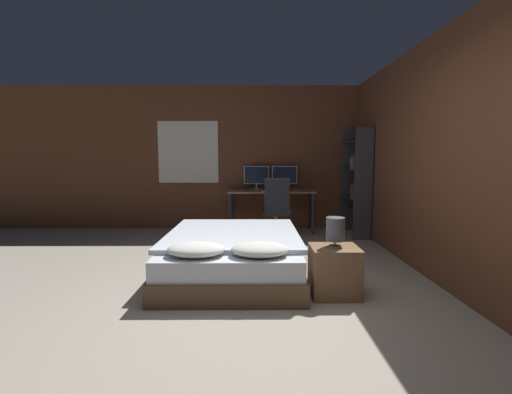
{
  "coord_description": "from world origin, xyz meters",
  "views": [
    {
      "loc": [
        0.07,
        -2.66,
        1.34
      ],
      "look_at": [
        0.1,
        2.59,
        0.75
      ],
      "focal_mm": 24.0,
      "sensor_mm": 36.0,
      "label": 1
    }
  ],
  "objects_px": {
    "bedside_lamp": "(335,229)",
    "keyboard": "(271,191)",
    "office_chair": "(276,216)",
    "bed": "(233,254)",
    "desk": "(271,195)",
    "computer_mouse": "(287,190)",
    "nightstand": "(334,271)",
    "monitor_left": "(256,176)",
    "monitor_right": "(284,176)",
    "bookshelf": "(358,177)"
  },
  "relations": [
    {
      "from": "keyboard",
      "to": "office_chair",
      "type": "relative_size",
      "value": 0.35
    },
    {
      "from": "office_chair",
      "to": "bed",
      "type": "bearing_deg",
      "value": -110.44
    },
    {
      "from": "monitor_left",
      "to": "computer_mouse",
      "type": "distance_m",
      "value": 0.7
    },
    {
      "from": "monitor_right",
      "to": "keyboard",
      "type": "distance_m",
      "value": 0.53
    },
    {
      "from": "monitor_right",
      "to": "computer_mouse",
      "type": "bearing_deg",
      "value": -88.55
    },
    {
      "from": "monitor_right",
      "to": "office_chair",
      "type": "relative_size",
      "value": 0.46
    },
    {
      "from": "nightstand",
      "to": "bookshelf",
      "type": "height_order",
      "value": "bookshelf"
    },
    {
      "from": "desk",
      "to": "monitor_right",
      "type": "bearing_deg",
      "value": 37.24
    },
    {
      "from": "monitor_right",
      "to": "keyboard",
      "type": "height_order",
      "value": "monitor_right"
    },
    {
      "from": "monitor_left",
      "to": "monitor_right",
      "type": "relative_size",
      "value": 1.0
    },
    {
      "from": "bedside_lamp",
      "to": "keyboard",
      "type": "distance_m",
      "value": 2.8
    },
    {
      "from": "bed",
      "to": "computer_mouse",
      "type": "bearing_deg",
      "value": 68.66
    },
    {
      "from": "desk",
      "to": "monitor_right",
      "type": "height_order",
      "value": "monitor_right"
    },
    {
      "from": "office_chair",
      "to": "computer_mouse",
      "type": "bearing_deg",
      "value": 65.65
    },
    {
      "from": "computer_mouse",
      "to": "bookshelf",
      "type": "distance_m",
      "value": 1.24
    },
    {
      "from": "nightstand",
      "to": "bedside_lamp",
      "type": "bearing_deg",
      "value": 0.0
    },
    {
      "from": "monitor_left",
      "to": "office_chair",
      "type": "bearing_deg",
      "value": -69.98
    },
    {
      "from": "monitor_left",
      "to": "computer_mouse",
      "type": "relative_size",
      "value": 6.72
    },
    {
      "from": "desk",
      "to": "computer_mouse",
      "type": "height_order",
      "value": "computer_mouse"
    },
    {
      "from": "computer_mouse",
      "to": "nightstand",
      "type": "bearing_deg",
      "value": -85.71
    },
    {
      "from": "bed",
      "to": "bookshelf",
      "type": "distance_m",
      "value": 2.95
    },
    {
      "from": "monitor_left",
      "to": "office_chair",
      "type": "height_order",
      "value": "monitor_left"
    },
    {
      "from": "monitor_right",
      "to": "nightstand",
      "type": "bearing_deg",
      "value": -86.07
    },
    {
      "from": "bedside_lamp",
      "to": "desk",
      "type": "distance_m",
      "value": 2.99
    },
    {
      "from": "bedside_lamp",
      "to": "monitor_right",
      "type": "distance_m",
      "value": 3.18
    },
    {
      "from": "keyboard",
      "to": "office_chair",
      "type": "height_order",
      "value": "office_chair"
    },
    {
      "from": "bed",
      "to": "computer_mouse",
      "type": "relative_size",
      "value": 28.34
    },
    {
      "from": "office_chair",
      "to": "keyboard",
      "type": "bearing_deg",
      "value": 96.67
    },
    {
      "from": "nightstand",
      "to": "bookshelf",
      "type": "distance_m",
      "value": 2.91
    },
    {
      "from": "bed",
      "to": "keyboard",
      "type": "bearing_deg",
      "value": 75.31
    },
    {
      "from": "desk",
      "to": "monitor_left",
      "type": "relative_size",
      "value": 3.34
    },
    {
      "from": "desk",
      "to": "bed",
      "type": "bearing_deg",
      "value": -103.49
    },
    {
      "from": "monitor_left",
      "to": "keyboard",
      "type": "relative_size",
      "value": 1.29
    },
    {
      "from": "monitor_left",
      "to": "keyboard",
      "type": "height_order",
      "value": "monitor_left"
    },
    {
      "from": "keyboard",
      "to": "bookshelf",
      "type": "height_order",
      "value": "bookshelf"
    },
    {
      "from": "bed",
      "to": "computer_mouse",
      "type": "height_order",
      "value": "computer_mouse"
    },
    {
      "from": "monitor_right",
      "to": "bookshelf",
      "type": "distance_m",
      "value": 1.32
    },
    {
      "from": "bed",
      "to": "bedside_lamp",
      "type": "distance_m",
      "value": 1.28
    },
    {
      "from": "monitor_left",
      "to": "monitor_right",
      "type": "xyz_separation_m",
      "value": [
        0.52,
        0.0,
        0.0
      ]
    },
    {
      "from": "computer_mouse",
      "to": "bedside_lamp",
      "type": "bearing_deg",
      "value": -85.71
    },
    {
      "from": "bedside_lamp",
      "to": "keyboard",
      "type": "relative_size",
      "value": 0.8
    },
    {
      "from": "bed",
      "to": "office_chair",
      "type": "relative_size",
      "value": 1.93
    },
    {
      "from": "nightstand",
      "to": "desk",
      "type": "height_order",
      "value": "desk"
    },
    {
      "from": "bookshelf",
      "to": "keyboard",
      "type": "bearing_deg",
      "value": 174.94
    },
    {
      "from": "bed",
      "to": "keyboard",
      "type": "xyz_separation_m",
      "value": [
        0.56,
        2.12,
        0.53
      ]
    },
    {
      "from": "bedside_lamp",
      "to": "keyboard",
      "type": "xyz_separation_m",
      "value": [
        -0.48,
        2.76,
        0.12
      ]
    },
    {
      "from": "bedside_lamp",
      "to": "desk",
      "type": "xyz_separation_m",
      "value": [
        -0.48,
        2.95,
        0.01
      ]
    },
    {
      "from": "desk",
      "to": "keyboard",
      "type": "distance_m",
      "value": 0.22
    },
    {
      "from": "bed",
      "to": "bookshelf",
      "type": "relative_size",
      "value": 1.07
    },
    {
      "from": "bedside_lamp",
      "to": "bookshelf",
      "type": "bearing_deg",
      "value": 69.15
    }
  ]
}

